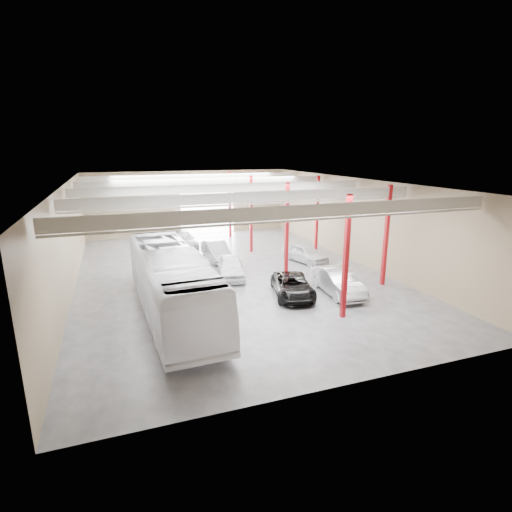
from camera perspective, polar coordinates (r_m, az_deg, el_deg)
depot_shell at (r=30.15m, az=-3.91°, el=6.78°), size 22.12×32.12×7.06m
coach_bus at (r=23.26m, az=-11.93°, el=-3.71°), size 3.80×14.06×3.88m
black_sedan at (r=26.04m, az=5.25°, el=-4.28°), size 3.49×5.47×1.41m
car_row_a at (r=29.77m, az=-3.58°, el=-1.55°), size 2.93×5.03×1.61m
car_row_b at (r=34.66m, az=-5.70°, el=0.78°), size 1.72×4.86×1.60m
car_row_c at (r=39.23m, az=-10.49°, el=2.28°), size 2.51×5.60×1.60m
car_right_near at (r=26.86m, az=11.63°, el=-3.59°), size 2.16×5.27×1.70m
car_right_far at (r=34.04m, az=7.03°, el=0.43°), size 3.00×4.85×1.54m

